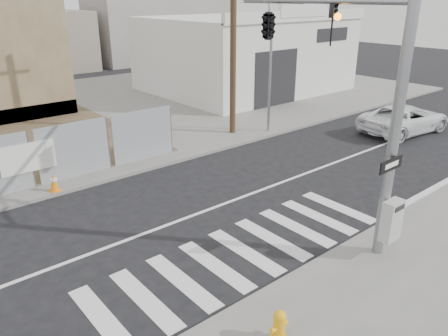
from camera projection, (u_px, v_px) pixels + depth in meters
ground at (189, 217)px, 13.21m from camera, size 100.00×100.00×0.00m
sidewalk_far at (35, 120)px, 23.17m from camera, size 50.00×20.00×0.12m
signal_pole at (306, 55)px, 11.47m from camera, size 0.96×5.87×7.00m
far_signal_pole at (271, 60)px, 19.97m from camera, size 0.16×0.20×5.60m
concrete_wall_right at (14, 57)px, 21.71m from camera, size 5.50×1.30×8.00m
auto_shop at (244, 53)px, 29.86m from camera, size 12.00×10.20×5.95m
utility_pole_right at (233, 21)px, 19.08m from camera, size 1.60×0.28×10.00m
fire_hydrant at (279, 326)px, 8.23m from camera, size 0.42×0.41×0.67m
suv at (405, 119)px, 21.12m from camera, size 5.13×2.79×1.37m
traffic_cone_d at (54, 182)px, 14.56m from camera, size 0.36×0.36×0.64m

